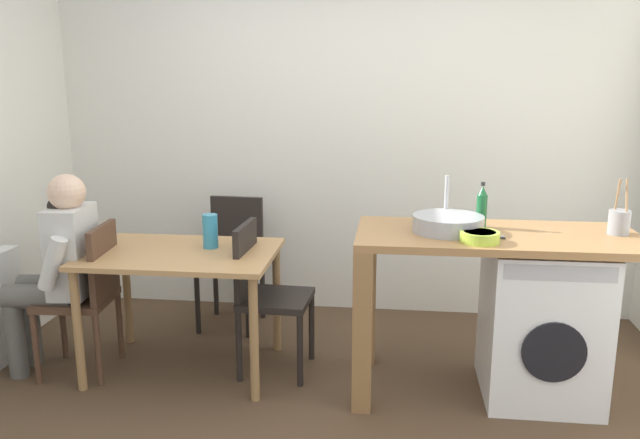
# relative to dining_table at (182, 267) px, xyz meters

# --- Properties ---
(ground_plane) EXTENTS (5.46, 5.46, 0.00)m
(ground_plane) POSITION_rel_dining_table_xyz_m (0.86, -0.55, -0.64)
(ground_plane) COLOR #4C3826
(wall_back) EXTENTS (4.60, 0.10, 2.70)m
(wall_back) POSITION_rel_dining_table_xyz_m (0.86, 1.20, 0.71)
(wall_back) COLOR silver
(wall_back) RESTS_ON ground_plane
(dining_table) EXTENTS (1.10, 0.76, 0.74)m
(dining_table) POSITION_rel_dining_table_xyz_m (0.00, 0.00, 0.00)
(dining_table) COLOR tan
(dining_table) RESTS_ON ground_plane
(chair_person_seat) EXTENTS (0.43, 0.43, 0.90)m
(chair_person_seat) POSITION_rel_dining_table_xyz_m (-0.55, -0.09, -0.14)
(chair_person_seat) COLOR #4C3323
(chair_person_seat) RESTS_ON ground_plane
(chair_opposite) EXTENTS (0.42, 0.42, 0.90)m
(chair_opposite) POSITION_rel_dining_table_xyz_m (0.48, 0.05, -0.14)
(chair_opposite) COLOR black
(chair_opposite) RESTS_ON ground_plane
(chair_spare_by_wall) EXTENTS (0.43, 0.43, 0.90)m
(chair_spare_by_wall) POSITION_rel_dining_table_xyz_m (0.11, 0.77, -0.14)
(chair_spare_by_wall) COLOR black
(chair_spare_by_wall) RESTS_ON ground_plane
(seated_person) EXTENTS (0.51, 0.52, 1.20)m
(seated_person) POSITION_rel_dining_table_xyz_m (-0.71, -0.11, 0.03)
(seated_person) COLOR #595651
(seated_person) RESTS_ON ground_plane
(kitchen_counter) EXTENTS (1.50, 0.68, 0.92)m
(kitchen_counter) POSITION_rel_dining_table_xyz_m (1.57, -0.07, 0.12)
(kitchen_counter) COLOR #9E7042
(kitchen_counter) RESTS_ON ground_plane
(washing_machine) EXTENTS (0.60, 0.61, 0.86)m
(washing_machine) POSITION_rel_dining_table_xyz_m (2.05, -0.07, -0.21)
(washing_machine) COLOR white
(washing_machine) RESTS_ON ground_plane
(sink_basin) EXTENTS (0.38, 0.38, 0.09)m
(sink_basin) POSITION_rel_dining_table_xyz_m (1.52, -0.07, 0.32)
(sink_basin) COLOR #9EA0A5
(sink_basin) RESTS_ON kitchen_counter
(tap) EXTENTS (0.02, 0.02, 0.28)m
(tap) POSITION_rel_dining_table_xyz_m (1.52, 0.11, 0.42)
(tap) COLOR #B2B2B7
(tap) RESTS_ON kitchen_counter
(bottle_tall_green) EXTENTS (0.06, 0.06, 0.26)m
(bottle_tall_green) POSITION_rel_dining_table_xyz_m (1.71, 0.05, 0.39)
(bottle_tall_green) COLOR #19592D
(bottle_tall_green) RESTS_ON kitchen_counter
(mixing_bowl) EXTENTS (0.20, 0.20, 0.05)m
(mixing_bowl) POSITION_rel_dining_table_xyz_m (1.66, -0.27, 0.31)
(mixing_bowl) COLOR #A8C63D
(mixing_bowl) RESTS_ON kitchen_counter
(utensil_crock) EXTENTS (0.11, 0.11, 0.30)m
(utensil_crock) POSITION_rel_dining_table_xyz_m (2.41, -0.02, 0.35)
(utensil_crock) COLOR gray
(utensil_crock) RESTS_ON kitchen_counter
(vase) EXTENTS (0.09, 0.09, 0.20)m
(vase) POSITION_rel_dining_table_xyz_m (0.15, 0.10, 0.20)
(vase) COLOR teal
(vase) RESTS_ON dining_table
(scissors) EXTENTS (0.15, 0.06, 0.01)m
(scissors) POSITION_rel_dining_table_xyz_m (1.73, -0.17, 0.28)
(scissors) COLOR #B2B2B7
(scissors) RESTS_ON kitchen_counter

